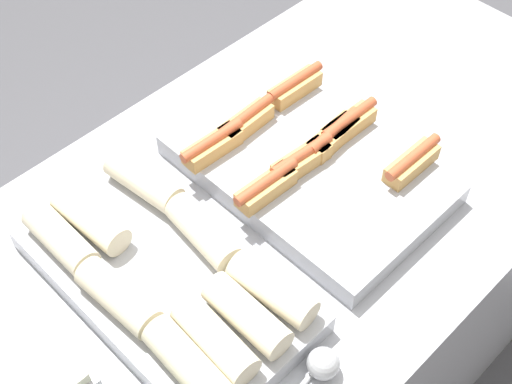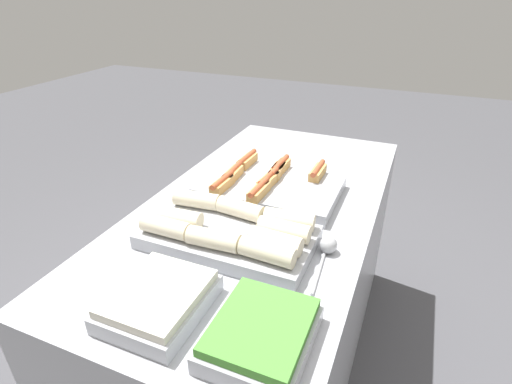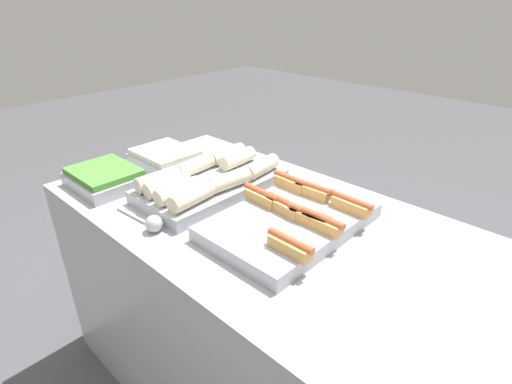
{
  "view_description": "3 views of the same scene",
  "coord_description": "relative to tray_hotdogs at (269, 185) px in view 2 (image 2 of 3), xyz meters",
  "views": [
    {
      "loc": [
        -0.69,
        -0.62,
        2.02
      ],
      "look_at": [
        -0.08,
        0.0,
        0.96
      ],
      "focal_mm": 50.0,
      "sensor_mm": 36.0,
      "label": 1
    },
    {
      "loc": [
        -1.29,
        -0.51,
        1.66
      ],
      "look_at": [
        -0.08,
        0.0,
        0.96
      ],
      "focal_mm": 28.0,
      "sensor_mm": 36.0,
      "label": 2
    },
    {
      "loc": [
        0.76,
        -0.89,
        1.58
      ],
      "look_at": [
        -0.08,
        0.0,
        0.96
      ],
      "focal_mm": 28.0,
      "sensor_mm": 36.0,
      "label": 3
    }
  ],
  "objects": [
    {
      "name": "ground_plane",
      "position": [
        -0.08,
        -0.01,
        -0.92
      ],
      "size": [
        12.0,
        12.0,
        0.0
      ],
      "primitive_type": "plane",
      "color": "#4C4C51"
    },
    {
      "name": "counter",
      "position": [
        -0.08,
        -0.01,
        -0.48
      ],
      "size": [
        1.71,
        0.86,
        0.88
      ],
      "color": "#A8AAB2",
      "rests_on": "ground_plane"
    },
    {
      "name": "tray_hotdogs",
      "position": [
        0.0,
        0.0,
        0.0
      ],
      "size": [
        0.41,
        0.55,
        0.1
      ],
      "color": "#A8AAB2",
      "rests_on": "counter"
    },
    {
      "name": "tray_wraps",
      "position": [
        -0.39,
        -0.02,
        0.01
      ],
      "size": [
        0.3,
        0.56,
        0.11
      ],
      "color": "#A8AAB2",
      "rests_on": "counter"
    },
    {
      "name": "tray_side_front",
      "position": [
        -0.74,
        -0.26,
        0.0
      ],
      "size": [
        0.28,
        0.23,
        0.07
      ],
      "color": "#A8AAB2",
      "rests_on": "counter"
    },
    {
      "name": "tray_side_back",
      "position": [
        -0.74,
        0.02,
        0.0
      ],
      "size": [
        0.28,
        0.23,
        0.07
      ],
      "color": "#A8AAB2",
      "rests_on": "counter"
    },
    {
      "name": "serving_spoon_near",
      "position": [
        -0.32,
        -0.32,
        -0.01
      ],
      "size": [
        0.25,
        0.06,
        0.06
      ],
      "color": "#B2B5BA",
      "rests_on": "counter"
    }
  ]
}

